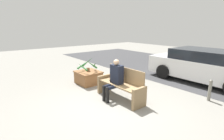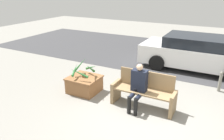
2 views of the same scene
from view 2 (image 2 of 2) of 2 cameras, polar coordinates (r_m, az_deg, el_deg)
ground_plane at (r=5.66m, az=8.35°, el=-12.57°), size 30.00×30.00×0.00m
road_surface at (r=10.88m, az=19.00°, el=3.27°), size 20.00×6.00×0.01m
bench at (r=6.00m, az=8.30°, el=-5.49°), size 1.73×0.52×0.97m
person_seated at (r=5.77m, az=6.80°, el=-3.91°), size 0.40×0.59×1.26m
planter_box at (r=6.88m, az=-7.24°, el=-3.59°), size 0.94×0.86×0.50m
potted_plant at (r=6.70m, az=-7.55°, el=0.14°), size 0.79×0.78×0.53m
parked_car at (r=9.26m, az=21.25°, el=4.26°), size 4.32×1.98×1.33m
bollard_post at (r=7.61m, az=26.43°, el=-2.58°), size 0.10×0.10×0.66m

